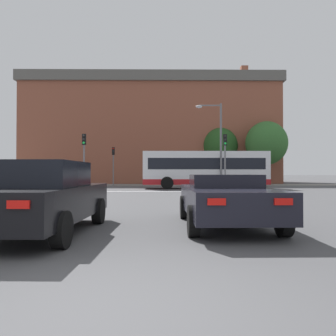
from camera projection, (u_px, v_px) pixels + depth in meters
ground_plane at (105, 321)px, 2.82m from camera, size 400.00×400.00×0.00m
stop_line_strip at (157, 191)px, 22.66m from camera, size 7.46×0.30×0.01m
far_pavement at (160, 185)px, 35.10m from camera, size 68.29×2.50×0.01m
brick_civic_building at (153, 134)px, 45.90m from camera, size 32.39×14.55×15.55m
car_saloon_left at (41, 197)px, 6.88m from camera, size 2.13×4.50×1.52m
car_roadster_right at (226, 199)px, 7.87m from camera, size 2.05×4.38×1.24m
bus_crossing_lead at (205, 169)px, 26.95m from camera, size 10.12×2.64×3.02m
traffic_light_far_left at (113, 160)px, 34.12m from camera, size 0.26×0.31×3.98m
traffic_light_near_right at (225, 153)px, 23.35m from camera, size 0.26×0.31×4.05m
traffic_light_near_left at (84, 152)px, 23.76m from camera, size 0.26×0.31×4.13m
street_lamp_junction at (216, 136)px, 25.50m from camera, size 2.04×0.36×6.72m
pedestrian_waiting at (163, 176)px, 34.48m from camera, size 0.44×0.31×1.64m
tree_by_building at (220, 146)px, 39.22m from camera, size 4.13×4.13×6.71m
tree_kerbside at (266, 143)px, 37.22m from camera, size 4.71×4.71×7.17m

